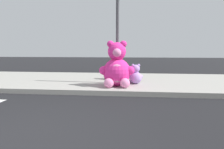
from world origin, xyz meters
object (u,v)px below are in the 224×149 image
Objects in this scene: sign_pole at (117,34)px; plush_brown at (110,72)px; plush_pink_large at (117,68)px; plush_red at (124,73)px; plush_lavender at (136,76)px.

sign_pole is 1.71m from plush_brown.
sign_pole is at bearing 93.19° from plush_pink_large.
plush_pink_large is at bearing -86.81° from sign_pole.
plush_brown is (-0.56, 0.06, 0.00)m from plush_red.
plush_lavender is (0.60, 0.53, -0.31)m from plush_pink_large.
plush_brown is at bearing 104.48° from plush_pink_large.
plush_brown reaches higher than plush_red.
plush_red is 0.99× the size of plush_brown.
sign_pole is 1.56m from plush_lavender.
plush_red is (0.21, 0.83, -1.43)m from sign_pole.
plush_pink_large is 2.13× the size of plush_lavender.
plush_pink_large is at bearing -75.52° from plush_brown.
plush_lavender reaches higher than plush_brown.
sign_pole is at bearing -68.50° from plush_brown.
plush_pink_large reaches higher than plush_lavender.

